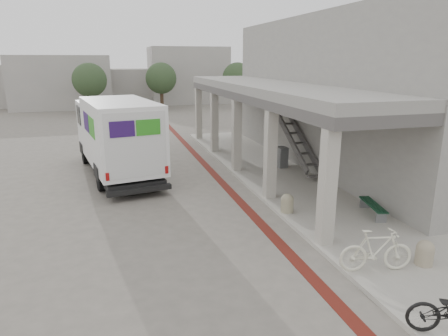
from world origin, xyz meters
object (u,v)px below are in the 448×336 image
object	(u,v)px
utility_cabinet	(282,157)
bicycle_cream	(376,250)
bench	(373,207)
fedex_truck	(116,135)

from	to	relation	value
utility_cabinet	bicycle_cream	xyz separation A→B (m)	(-1.80, -9.56, 0.06)
bench	bicycle_cream	bearing A→B (deg)	-111.75
fedex_truck	bicycle_cream	bearing A→B (deg)	-72.09
bench	bicycle_cream	xyz separation A→B (m)	(-2.19, -3.12, 0.27)
fedex_truck	bench	distance (m)	11.10
fedex_truck	bicycle_cream	world-z (taller)	fedex_truck
utility_cabinet	bicycle_cream	size ratio (longest dim) A/B	0.53
bicycle_cream	fedex_truck	bearing A→B (deg)	39.55
utility_cabinet	fedex_truck	bearing A→B (deg)	167.38
utility_cabinet	bicycle_cream	bearing A→B (deg)	-103.59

